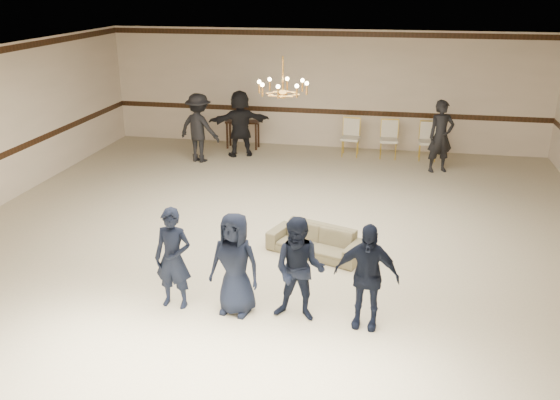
{
  "coord_description": "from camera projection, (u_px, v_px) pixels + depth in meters",
  "views": [
    {
      "loc": [
        1.95,
        -9.1,
        4.42
      ],
      "look_at": [
        0.25,
        -0.5,
        1.14
      ],
      "focal_mm": 37.88,
      "sensor_mm": 36.0,
      "label": 1
    }
  ],
  "objects": [
    {
      "name": "room",
      "position": [
        271.0,
        163.0,
        9.7
      ],
      "size": [
        12.01,
        14.01,
        3.21
      ],
      "color": "beige",
      "rests_on": "ground"
    },
    {
      "name": "chair_rail",
      "position": [
        324.0,
        111.0,
        16.33
      ],
      "size": [
        12.0,
        0.02,
        0.14
      ],
      "primitive_type": "cube",
      "color": "black",
      "rests_on": "wall_back"
    },
    {
      "name": "crown_molding",
      "position": [
        326.0,
        34.0,
        15.6
      ],
      "size": [
        12.0,
        0.02,
        0.14
      ],
      "primitive_type": "cube",
      "color": "black",
      "rests_on": "wall_back"
    },
    {
      "name": "chandelier",
      "position": [
        283.0,
        75.0,
        10.17
      ],
      "size": [
        0.94,
        0.94,
        0.89
      ],
      "primitive_type": null,
      "color": "#C48B3F",
      "rests_on": "ceiling"
    },
    {
      "name": "boy_a",
      "position": [
        173.0,
        258.0,
        8.3
      ],
      "size": [
        0.56,
        0.38,
        1.49
      ],
      "primitive_type": "imported",
      "rotation": [
        0.0,
        0.0,
        -0.04
      ],
      "color": "black",
      "rests_on": "floor"
    },
    {
      "name": "boy_b",
      "position": [
        235.0,
        264.0,
        8.14
      ],
      "size": [
        0.79,
        0.58,
        1.49
      ],
      "primitive_type": "imported",
      "rotation": [
        0.0,
        0.0,
        -0.16
      ],
      "color": "black",
      "rests_on": "floor"
    },
    {
      "name": "boy_c",
      "position": [
        299.0,
        270.0,
        7.97
      ],
      "size": [
        0.76,
        0.61,
        1.49
      ],
      "primitive_type": "imported",
      "rotation": [
        0.0,
        0.0,
        -0.07
      ],
      "color": "black",
      "rests_on": "floor"
    },
    {
      "name": "boy_d",
      "position": [
        366.0,
        276.0,
        7.81
      ],
      "size": [
        0.9,
        0.44,
        1.49
      ],
      "primitive_type": "imported",
      "rotation": [
        0.0,
        0.0,
        -0.1
      ],
      "color": "black",
      "rests_on": "floor"
    },
    {
      "name": "settee",
      "position": [
        316.0,
        241.0,
        10.06
      ],
      "size": [
        1.76,
        1.16,
        0.48
      ],
      "primitive_type": "imported",
      "rotation": [
        0.0,
        0.0,
        -0.34
      ],
      "color": "#746D4D",
      "rests_on": "floor"
    },
    {
      "name": "adult_left",
      "position": [
        199.0,
        128.0,
        15.02
      ],
      "size": [
        1.27,
        0.95,
        1.76
      ],
      "primitive_type": "imported",
      "rotation": [
        0.0,
        0.0,
        2.85
      ],
      "color": "black",
      "rests_on": "floor"
    },
    {
      "name": "adult_mid",
      "position": [
        240.0,
        123.0,
        15.5
      ],
      "size": [
        1.7,
        1.14,
        1.76
      ],
      "primitive_type": "imported",
      "rotation": [
        0.0,
        0.0,
        3.57
      ],
      "color": "black",
      "rests_on": "floor"
    },
    {
      "name": "adult_right",
      "position": [
        441.0,
        136.0,
        14.21
      ],
      "size": [
        0.75,
        0.64,
        1.76
      ],
      "primitive_type": "imported",
      "rotation": [
        0.0,
        0.0,
        0.4
      ],
      "color": "black",
      "rests_on": "floor"
    },
    {
      "name": "banquet_chair_left",
      "position": [
        351.0,
        138.0,
        15.64
      ],
      "size": [
        0.51,
        0.51,
        0.97
      ],
      "primitive_type": null,
      "rotation": [
        0.0,
        0.0,
        -0.09
      ],
      "color": "beige",
      "rests_on": "floor"
    },
    {
      "name": "banquet_chair_mid",
      "position": [
        389.0,
        140.0,
        15.46
      ],
      "size": [
        0.5,
        0.5,
        0.97
      ],
      "primitive_type": null,
      "rotation": [
        0.0,
        0.0,
        0.06
      ],
      "color": "beige",
      "rests_on": "floor"
    },
    {
      "name": "banquet_chair_right",
      "position": [
        428.0,
        142.0,
        15.27
      ],
      "size": [
        0.49,
        0.49,
        0.97
      ],
      "primitive_type": null,
      "rotation": [
        0.0,
        0.0,
        0.05
      ],
      "color": "beige",
      "rests_on": "floor"
    },
    {
      "name": "console_table",
      "position": [
        243.0,
        134.0,
        16.4
      ],
      "size": [
        0.94,
        0.45,
        0.77
      ],
      "primitive_type": "cube",
      "rotation": [
        0.0,
        0.0,
        0.07
      ],
      "color": "black",
      "rests_on": "floor"
    }
  ]
}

